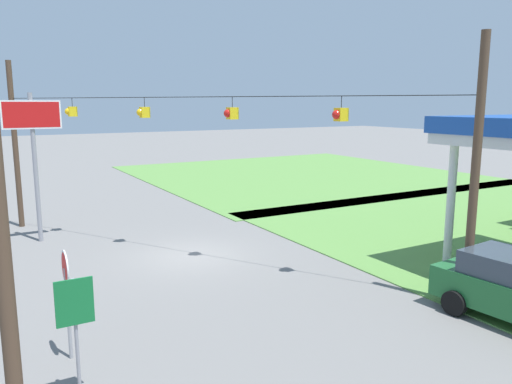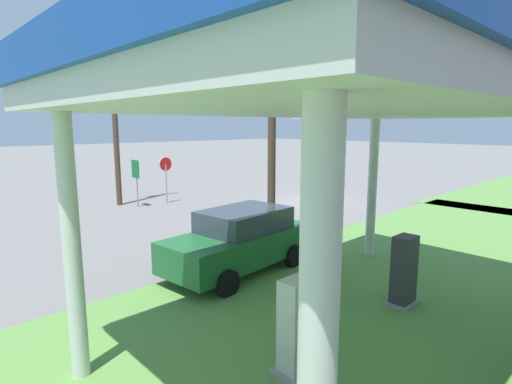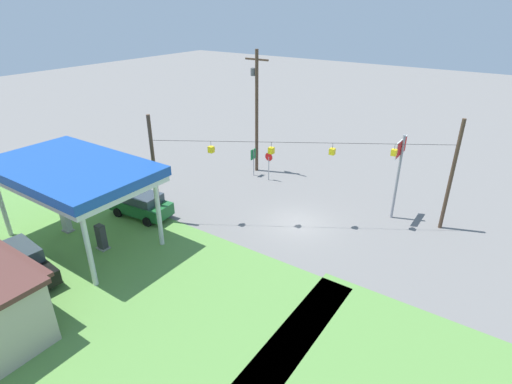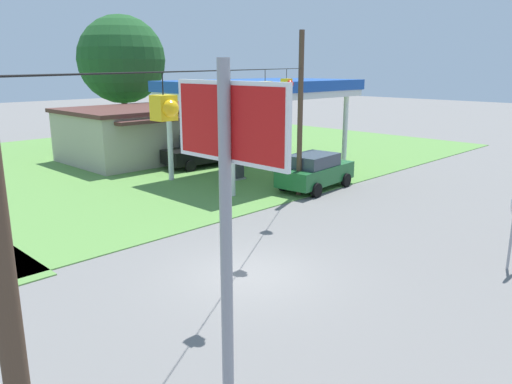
# 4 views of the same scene
# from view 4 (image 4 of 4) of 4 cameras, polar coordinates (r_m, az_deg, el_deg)

# --- Properties ---
(ground_plane) EXTENTS (160.00, 160.00, 0.00)m
(ground_plane) POSITION_cam_4_polar(r_m,az_deg,el_deg) (14.78, -0.63, -9.44)
(ground_plane) COLOR slate
(grass_verge_station_corner) EXTENTS (36.00, 28.00, 0.04)m
(grass_verge_station_corner) POSITION_cam_4_polar(r_m,az_deg,el_deg) (36.01, -7.43, 4.62)
(grass_verge_station_corner) COLOR #5B8E42
(grass_verge_station_corner) RESTS_ON ground
(gas_station_canopy) EXTENTS (10.33, 6.21, 5.20)m
(gas_station_canopy) POSITION_cam_4_polar(r_m,az_deg,el_deg) (27.50, 0.70, 11.61)
(gas_station_canopy) COLOR silver
(gas_station_canopy) RESTS_ON ground
(gas_station_store) EXTENTS (14.48, 7.52, 3.37)m
(gas_station_store) POSITION_cam_4_polar(r_m,az_deg,el_deg) (34.90, -9.36, 7.03)
(gas_station_store) COLOR #B2A893
(gas_station_store) RESTS_ON ground
(fuel_pump_near) EXTENTS (0.71, 0.56, 1.66)m
(fuel_pump_near) POSITION_cam_4_polar(r_m,az_deg,el_deg) (26.67, -2.09, 3.07)
(fuel_pump_near) COLOR gray
(fuel_pump_near) RESTS_ON ground
(fuel_pump_far) EXTENTS (0.71, 0.56, 1.66)m
(fuel_pump_far) POSITION_cam_4_polar(r_m,az_deg,el_deg) (29.29, 3.21, 4.06)
(fuel_pump_far) COLOR gray
(fuel_pump_far) RESTS_ON ground
(car_at_pumps_front) EXTENTS (4.58, 2.42, 1.78)m
(car_at_pumps_front) POSITION_cam_4_polar(r_m,az_deg,el_deg) (24.74, 6.76, 2.42)
(car_at_pumps_front) COLOR #1E602D
(car_at_pumps_front) RESTS_ON ground
(car_at_pumps_rear) EXTENTS (4.88, 2.42, 1.91)m
(car_at_pumps_rear) POSITION_cam_4_polar(r_m,az_deg,el_deg) (30.47, -6.07, 4.74)
(car_at_pumps_rear) COLOR black
(car_at_pumps_rear) RESTS_ON ground
(stop_sign_overhead) EXTENTS (0.22, 2.20, 6.03)m
(stop_sign_overhead) POSITION_cam_4_polar(r_m,az_deg,el_deg) (7.04, -3.17, 0.95)
(stop_sign_overhead) COLOR gray
(stop_sign_overhead) RESTS_ON ground
(signal_span_gantry) EXTENTS (16.50, 10.24, 7.48)m
(signal_span_gantry) POSITION_cam_4_polar(r_m,az_deg,el_deg) (13.65, -0.63, 6.53)
(signal_span_gantry) COLOR #4C3828
(signal_span_gantry) RESTS_ON ground
(tree_behind_station) EXTENTS (6.57, 6.57, 9.71)m
(tree_behind_station) POSITION_cam_4_polar(r_m,az_deg,el_deg) (40.37, -15.11, 14.40)
(tree_behind_station) COLOR #4C3828
(tree_behind_station) RESTS_ON ground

